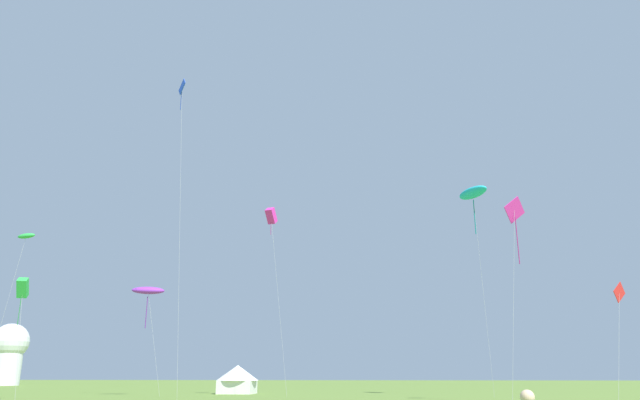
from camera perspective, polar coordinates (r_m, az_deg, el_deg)
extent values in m
ellipsoid|color=purple|center=(59.82, -16.33, -8.42)|extent=(3.28, 2.04, 0.89)
cylinder|color=#63238B|center=(59.58, -16.50, -10.41)|extent=(0.07, 0.07, 2.99)
cylinder|color=#B2B2B7|center=(58.74, -15.84, -13.10)|extent=(2.13, 0.54, 9.73)
cube|color=red|center=(47.01, 27.05, -7.99)|extent=(1.17, 1.02, 1.49)
cylinder|color=#B2B2B7|center=(45.36, 27.02, -12.54)|extent=(1.90, 2.21, 7.51)
cube|color=#E02DA3|center=(57.93, -4.76, -1.54)|extent=(1.11, 1.61, 1.64)
cylinder|color=#9D2072|center=(57.64, -4.79, -2.65)|extent=(0.05, 0.05, 1.48)
cylinder|color=#B2B2B7|center=(55.74, -4.04, -9.81)|extent=(2.00, 0.90, 16.90)
cube|color=#E02DA3|center=(47.36, 18.35, -0.92)|extent=(1.80, 1.28, 2.04)
cylinder|color=#9D2072|center=(46.81, 18.61, -3.70)|extent=(0.07, 0.07, 3.64)
cylinder|color=#B2B2B7|center=(44.85, 18.27, -9.25)|extent=(1.87, 2.13, 14.03)
cube|color=blue|center=(56.94, -13.25, 10.64)|extent=(1.14, 1.45, 1.79)
cylinder|color=#183599|center=(56.33, -13.34, 9.38)|extent=(0.05, 0.05, 1.87)
cylinder|color=#B2B2B7|center=(51.01, -13.46, -2.69)|extent=(2.16, 1.89, 27.55)
ellipsoid|color=green|center=(62.38, -26.61, -3.13)|extent=(2.23, 1.38, 0.72)
cylinder|color=#B2B2B7|center=(61.54, -28.32, -9.65)|extent=(1.71, 0.65, 14.54)
cube|color=green|center=(51.40, -26.90, -7.61)|extent=(1.12, 1.51, 1.60)
cylinder|color=#207C31|center=(51.23, -27.14, -9.40)|extent=(0.05, 0.05, 2.46)
cylinder|color=#B2B2B7|center=(50.46, -27.20, -12.25)|extent=(1.13, 0.72, 8.37)
ellipsoid|color=#1EB7CC|center=(59.90, 14.61, 0.69)|extent=(3.32, 4.12, 1.29)
cylinder|color=teal|center=(59.23, 14.78, -1.59)|extent=(0.09, 0.09, 3.45)
cylinder|color=#B2B2B7|center=(57.63, 15.54, -8.35)|extent=(0.43, 0.60, 19.15)
sphere|color=beige|center=(10.07, 19.48, -17.58)|extent=(0.22, 0.22, 0.22)
cube|color=white|center=(64.23, -8.05, -17.55)|extent=(3.52, 3.52, 1.32)
cone|color=white|center=(64.22, -8.00, -16.27)|extent=(4.39, 4.39, 1.54)
cylinder|color=white|center=(122.49, -28.13, -14.18)|extent=(4.80, 4.80, 6.00)
sphere|color=white|center=(122.62, -27.84, -12.05)|extent=(6.40, 6.40, 6.40)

